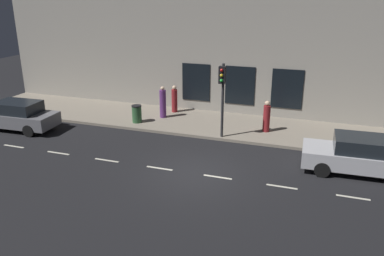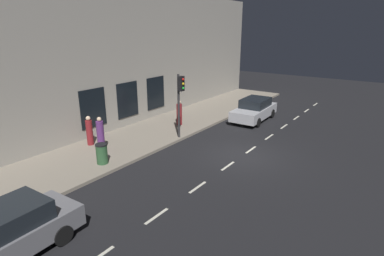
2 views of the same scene
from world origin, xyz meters
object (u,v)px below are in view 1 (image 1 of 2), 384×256
(parked_car_1, at_px, (359,155))
(pedestrian_0, at_px, (174,100))
(pedestrian_1, at_px, (163,103))
(trash_bin, at_px, (137,114))
(parked_car_0, at_px, (17,115))
(traffic_light, at_px, (222,87))
(pedestrian_2, at_px, (267,117))

(parked_car_1, bearing_deg, pedestrian_0, 60.93)
(parked_car_1, distance_m, pedestrian_1, 11.22)
(trash_bin, bearing_deg, parked_car_0, 115.69)
(parked_car_0, relative_size, parked_car_1, 1.01)
(pedestrian_1, bearing_deg, parked_car_0, 33.94)
(pedestrian_1, bearing_deg, pedestrian_0, -97.93)
(traffic_light, bearing_deg, pedestrian_2, -50.83)
(trash_bin, bearing_deg, pedestrian_2, -83.39)
(parked_car_0, distance_m, pedestrian_2, 13.55)
(parked_car_0, xyz_separation_m, parked_car_1, (0.20, -17.41, 0.00))
(parked_car_0, height_order, pedestrian_0, pedestrian_0)
(parked_car_1, distance_m, pedestrian_0, 11.51)
(traffic_light, relative_size, pedestrian_2, 2.24)
(pedestrian_0, distance_m, trash_bin, 2.90)
(traffic_light, relative_size, pedestrian_0, 2.28)
(parked_car_0, bearing_deg, trash_bin, -66.63)
(traffic_light, xyz_separation_m, pedestrian_1, (2.15, 4.11, -1.74))
(pedestrian_1, bearing_deg, pedestrian_2, 178.27)
(pedestrian_0, distance_m, pedestrian_1, 1.28)
(pedestrian_1, relative_size, pedestrian_2, 1.11)
(parked_car_0, bearing_deg, traffic_light, -82.01)
(traffic_light, height_order, trash_bin, traffic_light)
(parked_car_0, distance_m, parked_car_1, 17.41)
(traffic_light, height_order, parked_car_1, traffic_light)
(parked_car_1, bearing_deg, pedestrian_1, 67.21)
(parked_car_0, bearing_deg, pedestrian_1, -61.32)
(parked_car_1, height_order, pedestrian_0, pedestrian_0)
(pedestrian_1, relative_size, trash_bin, 1.88)
(pedestrian_0, height_order, pedestrian_1, pedestrian_1)
(traffic_light, xyz_separation_m, parked_car_1, (-1.80, -6.39, -1.97))
(pedestrian_1, xyz_separation_m, pedestrian_2, (-0.50, -6.14, -0.09))
(parked_car_1, bearing_deg, parked_car_0, 88.50)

